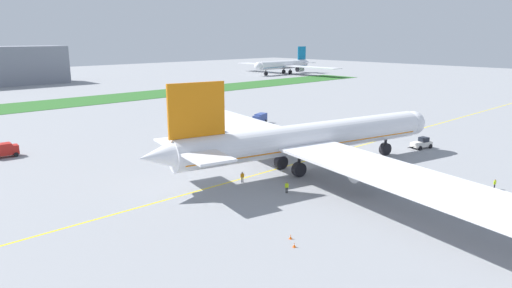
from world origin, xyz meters
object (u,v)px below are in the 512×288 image
traffic_cone_port_wing (294,245)px  service_truck_fuel_bowser (4,150)px  ground_crew_marshaller_front (495,183)px  traffic_cone_starboard_wing (291,237)px  airliner_foreground (304,139)px  service_truck_catering_van (260,118)px  pushback_tug (422,143)px  ground_crew_wingwalker_port (242,176)px  parked_airliner_far_centre (284,65)px  ground_crew_wingwalker_starboard (287,186)px

traffic_cone_port_wing → service_truck_fuel_bowser: (-11.56, 64.55, 1.20)m
ground_crew_marshaller_front → traffic_cone_starboard_wing: bearing=165.2°
traffic_cone_starboard_wing → traffic_cone_port_wing: bearing=-126.6°
airliner_foreground → service_truck_catering_van: 44.38m
pushback_tug → traffic_cone_port_wing: size_ratio=11.10×
ground_crew_wingwalker_port → parked_airliner_far_centre: (161.24, 141.75, 4.48)m
traffic_cone_port_wing → traffic_cone_starboard_wing: bearing=53.4°
service_truck_catering_van → parked_airliner_far_centre: parked_airliner_far_centre is taller
service_truck_fuel_bowser → parked_airliner_far_centre: (184.04, 98.41, 4.05)m
ground_crew_wingwalker_starboard → traffic_cone_starboard_wing: ground_crew_wingwalker_starboard is taller
ground_crew_wingwalker_port → ground_crew_marshaller_front: (25.81, -28.97, -0.10)m
ground_crew_wingwalker_port → service_truck_catering_van: 50.82m
airliner_foreground → service_truck_fuel_bowser: bearing=127.9°
pushback_tug → parked_airliner_far_centre: bearing=51.7°
airliner_foreground → parked_airliner_far_centre: parked_airliner_far_centre is taller
pushback_tug → ground_crew_wingwalker_starboard: bearing=179.7°
traffic_cone_port_wing → ground_crew_wingwalker_port: bearing=62.1°
pushback_tug → service_truck_catering_van: (-5.28, 43.13, 0.41)m
ground_crew_marshaller_front → traffic_cone_port_wing: bearing=168.2°
service_truck_fuel_bowser → ground_crew_wingwalker_starboard: bearing=-64.9°
ground_crew_marshaller_front → traffic_cone_starboard_wing: (-35.78, 9.48, -0.67)m
airliner_foreground → traffic_cone_starboard_wing: bearing=-142.2°
service_truck_fuel_bowser → service_truck_catering_van: 60.67m
airliner_foreground → ground_crew_wingwalker_starboard: (-11.11, -6.25, -4.49)m
pushback_tug → ground_crew_wingwalker_port: bearing=168.7°
airliner_foreground → service_truck_fuel_bowser: 57.68m
service_truck_catering_van → parked_airliner_far_centre: (124.01, 107.15, 4.08)m
airliner_foreground → traffic_cone_port_wing: size_ratio=163.93×
service_truck_fuel_bowser → traffic_cone_starboard_wing: bearing=-78.5°
airliner_foreground → pushback_tug: size_ratio=14.77×
ground_crew_marshaller_front → parked_airliner_far_centre: parked_airliner_far_centre is taller
traffic_cone_port_wing → traffic_cone_starboard_wing: same height
pushback_tug → ground_crew_marshaller_front: (-16.70, -20.44, -0.09)m
ground_crew_wingwalker_port → service_truck_fuel_bowser: size_ratio=0.35×
service_truck_catering_van → parked_airliner_far_centre: 163.94m
traffic_cone_starboard_wing → service_truck_catering_van: bearing=48.9°
traffic_cone_starboard_wing → service_truck_catering_van: 71.79m
ground_crew_wingwalker_starboard → parked_airliner_far_centre: parked_airliner_far_centre is taller
pushback_tug → service_truck_fuel_bowser: 83.41m
ground_crew_marshaller_front → service_truck_catering_van: service_truck_catering_van is taller
pushback_tug → service_truck_fuel_bowser: bearing=141.5°
airliner_foreground → ground_crew_marshaller_front: airliner_foreground is taller
ground_crew_wingwalker_port → ground_crew_marshaller_front: ground_crew_wingwalker_port is taller
ground_crew_marshaller_front → service_truck_fuel_bowser: bearing=123.9°
traffic_cone_starboard_wing → parked_airliner_far_centre: parked_airliner_far_centre is taller
parked_airliner_far_centre → service_truck_fuel_bowser: bearing=-151.9°
ground_crew_marshaller_front → pushback_tug: bearing=50.8°
pushback_tug → parked_airliner_far_centre: 191.57m
traffic_cone_port_wing → service_truck_fuel_bowser: size_ratio=0.12×
airliner_foreground → ground_crew_wingwalker_port: bearing=170.7°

